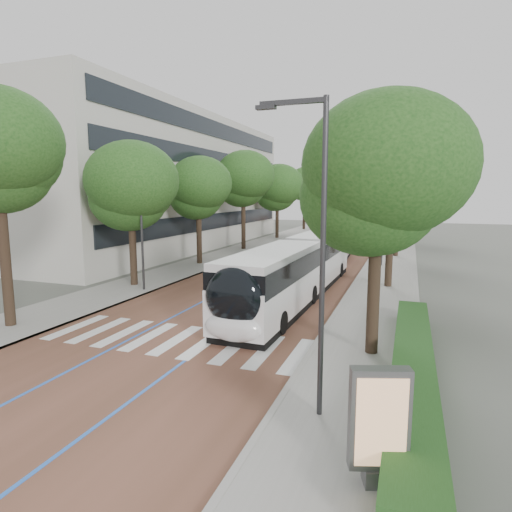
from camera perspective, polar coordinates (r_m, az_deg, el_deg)
The scene contains 22 objects.
ground at distance 17.06m, azimuth -12.90°, elevation -11.87°, with size 160.00×160.00×0.00m, color #51544C.
road at distance 54.45m, azimuth 10.39°, elevation 2.03°, with size 11.00×140.00×0.02m, color brown.
sidewalk_left at distance 56.14m, azimuth 2.81°, elevation 2.39°, with size 4.00×140.00×0.12m, color gray.
sidewalk_right at distance 53.74m, azimuth 18.30°, elevation 1.72°, with size 4.00×140.00×0.12m, color gray.
kerb_left at distance 55.62m, azimuth 4.69°, elevation 2.32°, with size 0.20×140.00×0.14m, color gray.
kerb_right at distance 53.82m, azimuth 16.28°, elevation 1.81°, with size 0.20×140.00×0.14m, color gray.
zebra_crossing at distance 17.76m, azimuth -10.58°, elevation -10.91°, with size 10.55×3.60×0.01m.
lane_line_left at distance 54.73m, azimuth 8.73°, elevation 2.11°, with size 0.12×126.00×0.01m, color blue.
lane_line_right at distance 54.21m, azimuth 12.05°, elevation 1.97°, with size 0.12×126.00×0.01m, color blue.
office_building at distance 50.16m, azimuth -14.72°, elevation 9.37°, with size 18.11×40.00×14.00m.
hedge at distance 14.43m, azimuth 20.18°, elevation -13.79°, with size 1.20×14.00×0.80m, color #204818.
streetlight_near at distance 10.69m, azimuth 8.00°, elevation 2.83°, with size 1.82×0.20×8.00m.
streetlight_far at distance 35.50m, azimuth 16.37°, elevation 6.34°, with size 1.82×0.20×8.00m.
lamp_post_left at distance 26.14m, azimuth -15.03°, elevation 4.28°, with size 0.14×0.14×8.00m, color #303033.
trees_left at distance 43.42m, azimuth -2.29°, elevation 9.37°, with size 6.29×60.37×9.63m.
trees_right at distance 35.40m, azimuth 18.22°, elevation 8.34°, with size 5.97×47.86×9.19m.
lead_bus at distance 23.83m, azimuth 5.36°, elevation -1.88°, with size 3.04×18.46×3.20m.
bus_queued_0 at distance 39.95m, azimuth 10.53°, elevation 2.12°, with size 3.08×12.50×3.20m.
bus_queued_1 at distance 52.91m, azimuth 13.21°, elevation 3.52°, with size 2.79×12.45×3.20m.
bus_queued_2 at distance 65.46m, azimuth 14.81°, elevation 4.34°, with size 3.00×12.49×3.20m.
bus_queued_3 at distance 78.28m, azimuth 15.31°, elevation 4.92°, with size 3.04×12.49×3.20m.
ad_panel at distance 9.24m, azimuth 16.08°, elevation -20.76°, with size 1.20×0.66×2.41m.
Camera 1 is at (8.79, -13.42, 5.82)m, focal length 30.00 mm.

